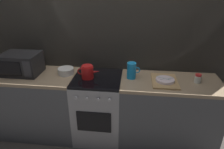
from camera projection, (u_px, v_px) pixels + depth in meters
ground_plane at (99, 134)px, 2.86m from camera, size 8.00×8.00×0.00m
back_wall at (101, 47)px, 2.65m from camera, size 3.60×0.05×2.40m
counter_left at (34, 103)px, 2.77m from camera, size 1.20×0.60×0.90m
stove_unit at (98, 108)px, 2.67m from camera, size 0.60×0.63×0.90m
counter_right at (167, 112)px, 2.58m from camera, size 1.20×0.60×0.90m
microwave at (21, 64)px, 2.54m from camera, size 0.46×0.35×0.27m
kettle at (87, 72)px, 2.44m from camera, size 0.28×0.15×0.17m
mixing_bowl at (66, 71)px, 2.56m from camera, size 0.20×0.20×0.08m
pitcher at (132, 71)px, 2.43m from camera, size 0.16×0.11×0.20m
dish_pile at (165, 81)px, 2.36m from camera, size 0.30×0.40×0.06m
spice_jar at (198, 78)px, 2.34m from camera, size 0.08×0.08×0.10m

